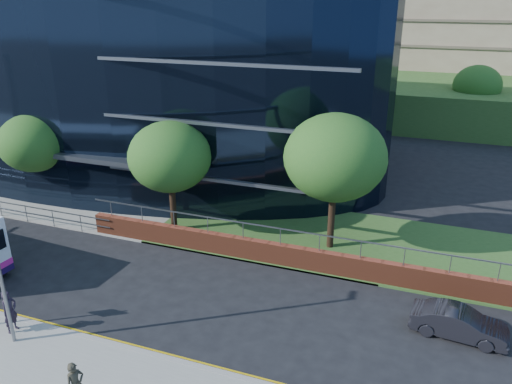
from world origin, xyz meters
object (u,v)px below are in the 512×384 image
at_px(tree_far_b, 34,143).
at_px(tree_far_c, 170,157).
at_px(pedestrian, 10,311).
at_px(tree_far_d, 335,157).
at_px(parked_car, 459,323).
at_px(tree_dist_e, 477,85).

distance_m(tree_far_b, tree_far_c, 10.02).
relative_size(tree_far_c, pedestrian, 3.53).
bearing_deg(tree_far_d, parked_car, -41.12).
distance_m(parked_car, pedestrian, 18.04).
bearing_deg(pedestrian, tree_far_c, -9.69).
xyz_separation_m(parked_car, pedestrian, (-16.99, -6.05, 0.45)).
bearing_deg(tree_dist_e, tree_far_b, -131.52).
distance_m(tree_far_d, tree_dist_e, 31.06).
distance_m(tree_far_b, pedestrian, 14.39).
xyz_separation_m(tree_far_d, pedestrian, (-10.52, -11.70, -4.11)).
bearing_deg(pedestrian, tree_dist_e, -25.55).
distance_m(tree_far_b, tree_dist_e, 40.74).
bearing_deg(tree_far_d, pedestrian, -131.96).
xyz_separation_m(tree_far_b, tree_far_c, (10.00, -0.50, 0.33)).
xyz_separation_m(tree_far_b, tree_far_d, (19.00, 0.50, 0.98)).
bearing_deg(tree_far_c, pedestrian, -98.08).
bearing_deg(tree_far_d, tree_far_c, -173.66).
relative_size(tree_far_b, parked_car, 1.61).
relative_size(tree_far_d, pedestrian, 4.03).
bearing_deg(tree_far_c, tree_far_b, 177.14).
height_order(parked_car, pedestrian, pedestrian).
distance_m(tree_far_c, parked_car, 16.62).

